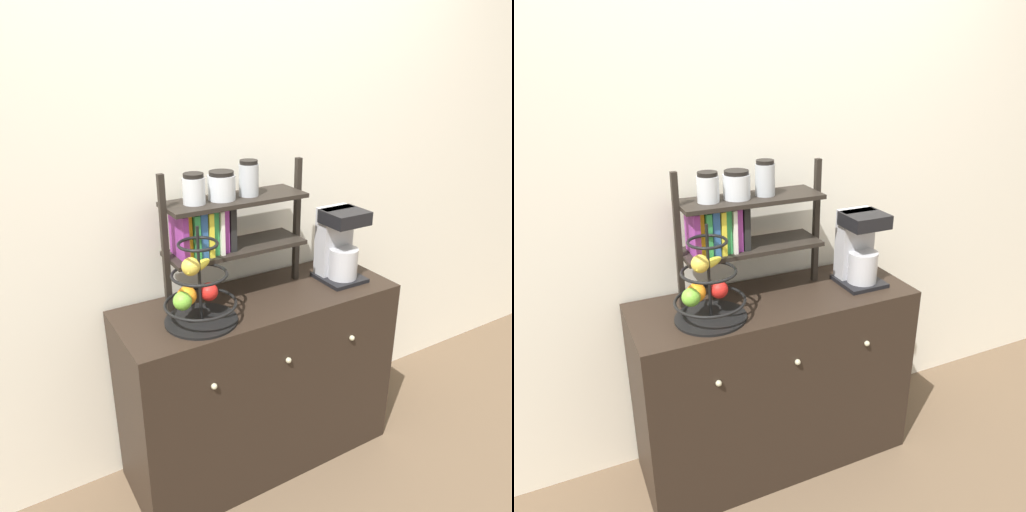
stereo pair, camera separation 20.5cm
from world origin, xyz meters
The scene contains 6 objects.
ground_plane centered at (0.00, 0.00, 0.00)m, with size 12.00×12.00×0.00m, color brown.
wall_back centered at (0.00, 0.48, 1.30)m, with size 7.00×0.05×2.60m, color silver.
sideboard centered at (0.00, 0.22, 0.42)m, with size 1.22×0.46×0.85m.
coffee_maker centered at (0.42, 0.21, 1.01)m, with size 0.19×0.20×0.33m.
fruit_stand centered at (-0.31, 0.16, 0.97)m, with size 0.29×0.29×0.39m.
shelf_hutch centered at (-0.14, 0.31, 1.20)m, with size 0.64×0.20×0.57m.
Camera 1 is at (-1.00, -1.41, 1.80)m, focal length 35.00 mm.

